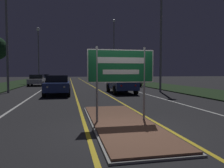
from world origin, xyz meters
name	(u,v)px	position (x,y,z in m)	size (l,w,h in m)	color
ground_plane	(129,131)	(0.00, 0.00, 0.00)	(160.00, 160.00, 0.00)	#232326
median_island	(121,122)	(0.00, 0.96, 0.04)	(1.98, 6.28, 0.10)	#999993
verge_right	(158,85)	(9.50, 20.00, 0.04)	(5.00, 100.00, 0.08)	#1E3319
centre_line_yellow_left	(72,84)	(-1.18, 25.00, 0.00)	(0.12, 70.00, 0.01)	gold
centre_line_yellow_right	(89,84)	(1.18, 25.00, 0.00)	(0.12, 70.00, 0.01)	gold
lane_line_white_left	(50,85)	(-4.20, 25.00, 0.00)	(0.12, 70.00, 0.01)	silver
lane_line_white_right	(110,84)	(4.20, 25.00, 0.00)	(0.12, 70.00, 0.01)	silver
edge_line_white_left	(27,85)	(-7.20, 25.00, 0.00)	(0.10, 70.00, 0.01)	silver
edge_line_white_right	(130,84)	(7.20, 25.00, 0.00)	(0.10, 70.00, 0.01)	silver
highway_sign	(121,69)	(0.00, 0.96, 1.79)	(2.19, 0.07, 2.42)	gray
streetlight_left_near	(7,22)	(-6.52, 13.16, 5.70)	(0.53, 0.53, 8.74)	gray
streetlight_left_far	(38,45)	(-6.17, 29.44, 5.89)	(0.58, 0.58, 8.60)	gray
streetlight_right_near	(161,21)	(6.10, 11.68, 6.07)	(0.61, 0.61, 8.68)	gray
streetlight_right_far	(114,44)	(6.14, 31.49, 6.63)	(0.49, 0.49, 10.89)	gray
car_receding_0	(121,83)	(2.53, 11.24, 0.79)	(1.85, 4.49, 1.50)	navy
car_receding_1	(130,80)	(5.64, 19.54, 0.73)	(2.00, 4.05, 1.35)	#4C514C
car_approaching_0	(57,84)	(-2.49, 10.73, 0.78)	(1.86, 4.31, 1.47)	navy
car_approaching_1	(37,80)	(-5.60, 23.06, 0.74)	(1.88, 4.30, 1.41)	#B7B7BC
car_approaching_2	(44,78)	(-5.62, 31.46, 0.74)	(1.91, 4.16, 1.38)	navy
warning_sign	(143,74)	(8.73, 23.55, 1.45)	(0.60, 0.06, 2.26)	gray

